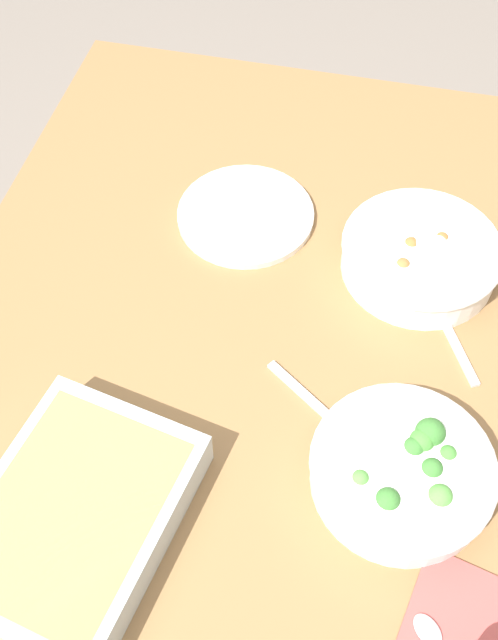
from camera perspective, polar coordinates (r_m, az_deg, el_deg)
name	(u,v)px	position (r m, az deg, el deg)	size (l,w,h in m)	color
ground_plane	(249,511)	(1.76, 0.00, -14.16)	(6.00, 6.00, 0.00)	slate
dining_table	(249,354)	(1.18, 0.00, -2.54)	(1.20, 0.90, 0.74)	olive
stew_bowl	(420,255)	(1.17, 12.76, 4.77)	(0.24, 0.24, 0.06)	white
broccoli_bowl	(402,471)	(0.97, 11.46, -11.03)	(0.23, 0.23, 0.07)	white
baking_dish	(75,518)	(0.95, -12.98, -14.27)	(0.34, 0.27, 0.06)	silver
side_plate	(246,215)	(1.23, -0.26, 7.91)	(0.22, 0.22, 0.01)	silver
spoon_by_stew	(444,320)	(1.14, 14.43, -0.01)	(0.16, 0.10, 0.01)	silver
spoon_by_broccoli	(329,416)	(1.02, 6.02, -7.20)	(0.12, 0.15, 0.01)	silver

